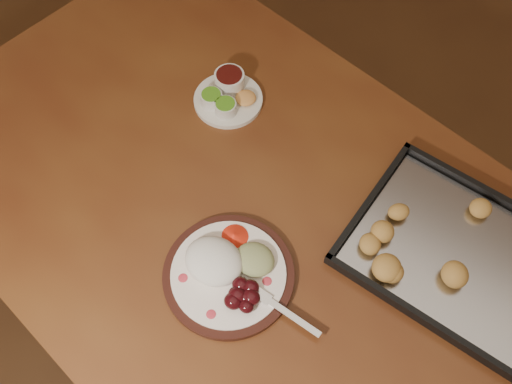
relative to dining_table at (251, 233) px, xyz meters
The scene contains 5 objects.
ground 0.67m from the dining_table, 19.04° to the right, with size 4.00×4.00×0.00m, color brown.
dining_table is the anchor object (origin of this frame).
dinner_plate 0.18m from the dining_table, 76.02° to the right, with size 0.33×0.25×0.06m.
condiment_saucer 0.31m from the dining_table, 132.32° to the left, with size 0.15×0.15×0.05m.
baking_tray 0.44m from the dining_table, 17.47° to the left, with size 0.46×0.35×0.05m.
Camera 1 is at (0.14, -0.39, 1.77)m, focal length 40.00 mm.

